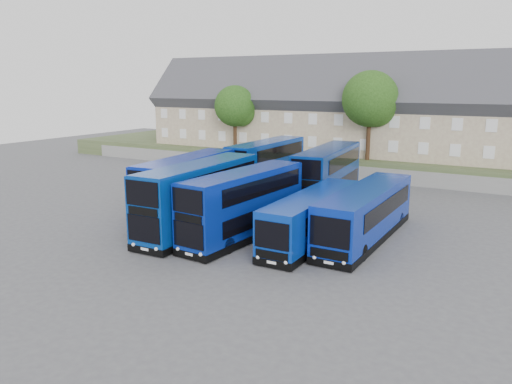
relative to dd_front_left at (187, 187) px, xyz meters
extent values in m
plane|color=#4C4D52|center=(5.49, -4.36, -2.16)|extent=(120.00, 120.00, 0.00)
cube|color=slate|center=(5.49, 19.64, -1.41)|extent=(70.00, 0.40, 1.50)
cube|color=#404F2C|center=(5.49, 29.64, -1.16)|extent=(80.00, 20.00, 2.00)
cube|color=tan|center=(-18.51, 25.64, 2.84)|extent=(6.00, 8.00, 6.00)
cube|color=#3A3A3F|center=(-18.51, 25.64, 5.84)|extent=(6.00, 10.40, 10.40)
cube|color=brown|center=(-17.01, 25.64, 9.68)|extent=(0.60, 0.90, 1.40)
cube|color=tan|center=(-12.51, 25.64, 2.84)|extent=(6.00, 8.00, 6.00)
cube|color=#3A3A3F|center=(-12.51, 25.64, 5.84)|extent=(6.00, 10.40, 10.40)
cube|color=brown|center=(-11.01, 25.64, 9.68)|extent=(0.60, 0.90, 1.40)
cube|color=tan|center=(-6.51, 25.64, 2.84)|extent=(6.00, 8.00, 6.00)
cube|color=#3A3A3F|center=(-6.51, 25.64, 5.84)|extent=(6.00, 10.40, 10.40)
cube|color=brown|center=(-5.01, 25.64, 9.68)|extent=(0.60, 0.90, 1.40)
cube|color=tan|center=(-0.51, 25.64, 2.84)|extent=(6.00, 8.00, 6.00)
cube|color=#3A3A3F|center=(-0.51, 25.64, 5.84)|extent=(6.00, 10.40, 10.40)
cube|color=brown|center=(0.99, 25.64, 9.68)|extent=(0.60, 0.90, 1.40)
cube|color=tan|center=(5.49, 25.64, 2.84)|extent=(6.00, 8.00, 6.00)
cube|color=#3A3A3F|center=(5.49, 25.64, 5.84)|extent=(6.00, 10.40, 10.40)
cube|color=brown|center=(6.99, 25.64, 9.68)|extent=(0.60, 0.90, 1.40)
cube|color=tan|center=(11.49, 25.64, 2.84)|extent=(6.00, 8.00, 6.00)
cube|color=#3A3A3F|center=(11.49, 25.64, 5.84)|extent=(6.00, 10.40, 10.40)
cube|color=brown|center=(12.99, 25.64, 9.68)|extent=(0.60, 0.90, 1.40)
cube|color=tan|center=(17.49, 25.64, 2.84)|extent=(6.00, 8.00, 6.00)
cube|color=#3A3A3F|center=(17.49, 25.64, 5.84)|extent=(6.00, 10.40, 10.40)
cube|color=brown|center=(18.99, 25.64, 9.68)|extent=(0.60, 0.90, 1.40)
cube|color=#08229F|center=(0.00, 0.03, 0.21)|extent=(3.45, 11.18, 4.05)
cube|color=black|center=(0.00, 0.03, -1.86)|extent=(3.49, 11.23, 0.45)
cube|color=black|center=(0.48, -5.49, -0.61)|extent=(2.20, 0.25, 1.50)
cube|color=black|center=(0.48, -5.49, 1.39)|extent=(2.20, 0.25, 1.40)
cylinder|color=black|center=(-0.81, -3.36, -1.66)|extent=(0.39, 1.02, 1.00)
cube|color=navy|center=(3.43, -3.07, 0.32)|extent=(2.91, 11.58, 4.26)
cube|color=black|center=(3.43, -3.07, -1.86)|extent=(2.95, 11.62, 0.45)
cube|color=black|center=(3.58, -8.86, -0.54)|extent=(2.32, 0.12, 1.57)
cube|color=black|center=(3.58, -8.86, 1.55)|extent=(2.32, 0.12, 1.47)
cylinder|color=black|center=(2.36, -6.66, -1.66)|extent=(0.33, 1.01, 1.00)
cube|color=#072492|center=(6.78, -2.87, 0.17)|extent=(3.28, 10.97, 3.97)
cube|color=black|center=(6.78, -2.87, -1.86)|extent=(3.32, 11.01, 0.45)
cube|color=black|center=(6.36, -8.29, -0.64)|extent=(2.15, 0.22, 1.47)
cube|color=black|center=(6.36, -8.29, 1.33)|extent=(2.15, 0.22, 1.38)
cylinder|color=black|center=(5.46, -5.98, -1.66)|extent=(0.38, 1.02, 1.00)
cube|color=#083194|center=(0.70, 11.47, 0.25)|extent=(2.56, 11.21, 4.13)
cube|color=black|center=(0.70, 11.47, -1.86)|extent=(2.60, 11.25, 0.45)
cube|color=black|center=(0.69, 5.84, -0.58)|extent=(2.25, 0.06, 1.53)
cube|color=black|center=(0.69, 5.84, 1.45)|extent=(2.25, 0.06, 1.43)
cylinder|color=black|center=(-0.43, 8.07, -1.66)|extent=(0.30, 1.00, 1.00)
cube|color=navy|center=(7.80, 9.14, 0.30)|extent=(3.56, 11.60, 4.22)
cube|color=black|center=(7.80, 9.14, -1.86)|extent=(3.60, 11.64, 0.45)
cube|color=black|center=(8.29, 3.42, -0.55)|extent=(2.29, 0.25, 1.56)
cube|color=black|center=(8.29, 3.42, 1.52)|extent=(2.29, 0.25, 1.45)
cylinder|color=black|center=(6.95, 5.54, -1.66)|extent=(0.38, 1.02, 1.00)
cube|color=#0932A6|center=(11.02, -1.52, -0.44)|extent=(2.39, 11.24, 2.74)
cube|color=black|center=(11.02, -1.52, -1.86)|extent=(2.43, 11.28, 0.45)
cube|color=black|center=(11.05, -7.16, -0.24)|extent=(2.04, 0.07, 1.50)
cylinder|color=black|center=(10.02, -4.94, -1.66)|extent=(0.30, 1.00, 1.00)
cube|color=#0827A4|center=(13.82, 0.50, -0.30)|extent=(2.70, 12.32, 3.03)
cube|color=black|center=(13.82, 0.50, -1.86)|extent=(2.74, 12.36, 0.45)
cube|color=black|center=(13.75, -5.68, -0.06)|extent=(2.26, 0.09, 1.64)
cylinder|color=black|center=(12.64, -3.44, -1.66)|extent=(0.31, 1.00, 1.00)
cylinder|color=#382314|center=(-8.51, 20.64, 1.71)|extent=(0.44, 0.44, 3.75)
sphere|color=#1A3C10|center=(-8.51, 20.64, 5.09)|extent=(4.80, 4.80, 4.80)
sphere|color=#1A3C10|center=(-7.91, 21.04, 4.34)|extent=(3.30, 3.30, 3.30)
cylinder|color=#382314|center=(7.49, 21.14, 2.09)|extent=(0.44, 0.44, 4.50)
sphere|color=#1C3D10|center=(7.49, 21.14, 6.14)|extent=(5.76, 5.76, 5.76)
sphere|color=#1C3D10|center=(8.09, 21.54, 5.24)|extent=(3.96, 3.96, 3.96)
camera|label=1|loc=(22.85, -29.72, 7.69)|focal=35.00mm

